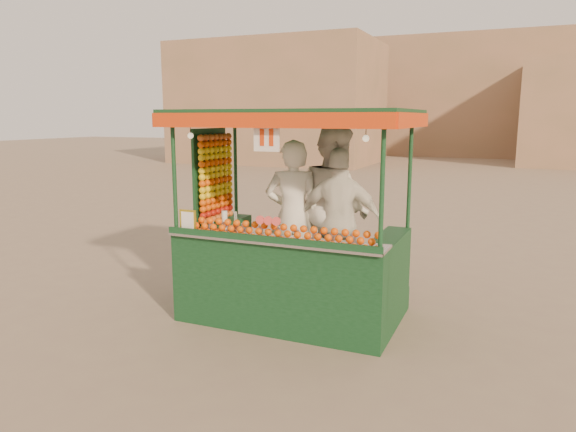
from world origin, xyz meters
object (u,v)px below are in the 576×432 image
at_px(vendor_left, 293,216).
at_px(vendor_right, 340,222).
at_px(juice_cart, 286,253).
at_px(vendor_middle, 335,207).

xyz_separation_m(vendor_left, vendor_right, (0.53, 0.11, -0.04)).
distance_m(juice_cart, vendor_middle, 0.82).
bearing_deg(vendor_right, vendor_middle, -69.27).
distance_m(juice_cart, vendor_left, 0.44).
xyz_separation_m(juice_cart, vendor_left, (0.00, 0.20, 0.39)).
bearing_deg(vendor_left, juice_cart, 71.07).
xyz_separation_m(juice_cart, vendor_middle, (0.40, 0.53, 0.48)).
bearing_deg(vendor_middle, juice_cart, 102.57).
height_order(vendor_left, vendor_middle, vendor_middle).
bearing_deg(vendor_middle, vendor_left, 89.56).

